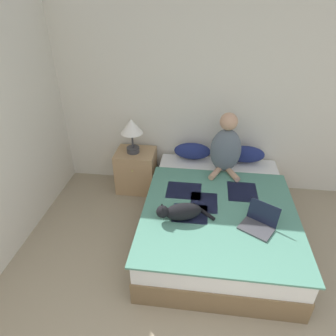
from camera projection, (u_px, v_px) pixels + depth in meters
name	position (u px, v px, depth m)	size (l,w,h in m)	color
wall_back	(216.00, 97.00, 3.76)	(5.12, 0.05, 2.55)	beige
bed	(217.00, 218.00, 3.38)	(1.59, 2.03, 0.48)	brown
pillow_near	(192.00, 151.00, 3.98)	(0.49, 0.20, 0.22)	navy
pillow_far	(246.00, 154.00, 3.91)	(0.49, 0.20, 0.22)	navy
person_sitting	(226.00, 147.00, 3.60)	(0.38, 0.37, 0.76)	slate
cat_tabby	(180.00, 212.00, 2.96)	(0.58, 0.29, 0.19)	black
laptop_open	(259.00, 223.00, 2.87)	(0.39, 0.38, 0.23)	#424247
nightstand	(136.00, 170.00, 4.15)	(0.52, 0.45, 0.58)	tan
table_lamp	(132.00, 129.00, 3.82)	(0.29, 0.29, 0.47)	#38383D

